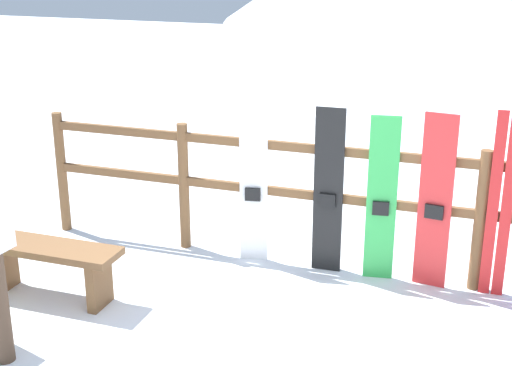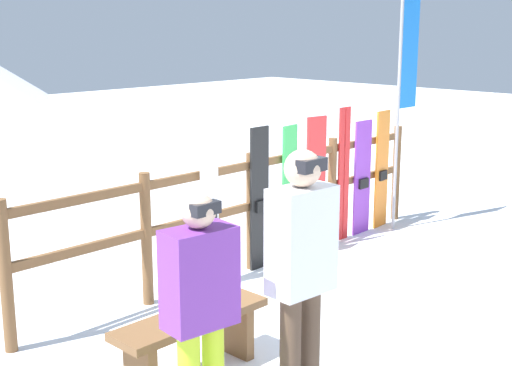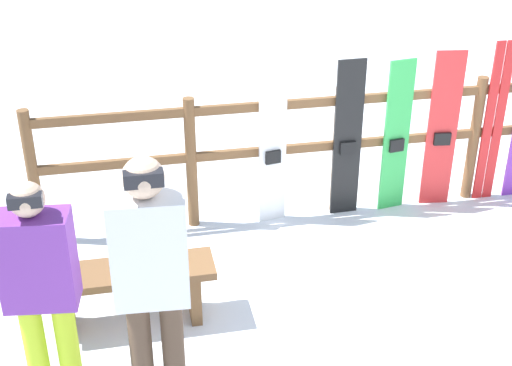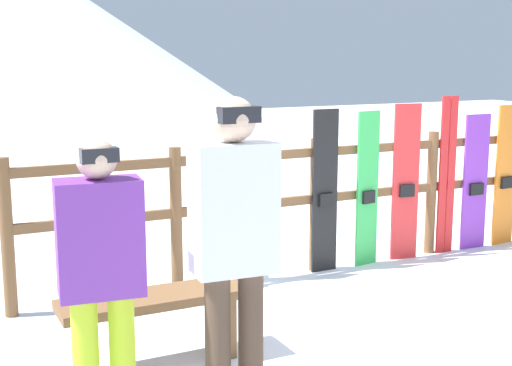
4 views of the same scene
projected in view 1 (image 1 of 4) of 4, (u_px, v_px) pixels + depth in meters
name	position (u px, v px, depth m)	size (l,w,h in m)	color
fence	(322.00, 191.00, 6.30)	(5.49, 0.10, 1.23)	brown
bench	(49.00, 259.00, 5.85)	(1.23, 0.36, 0.48)	brown
snowboard_white	(254.00, 186.00, 6.44)	(0.25, 0.09, 1.45)	white
snowboard_black_stripe	(328.00, 192.00, 6.22)	(0.26, 0.06, 1.50)	black
snowboard_green	(382.00, 200.00, 6.08)	(0.26, 0.08, 1.47)	green
snowboard_red	(435.00, 203.00, 5.93)	(0.28, 0.08, 1.52)	red
ski_pair_red	(500.00, 206.00, 5.77)	(0.19, 0.02, 1.58)	red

